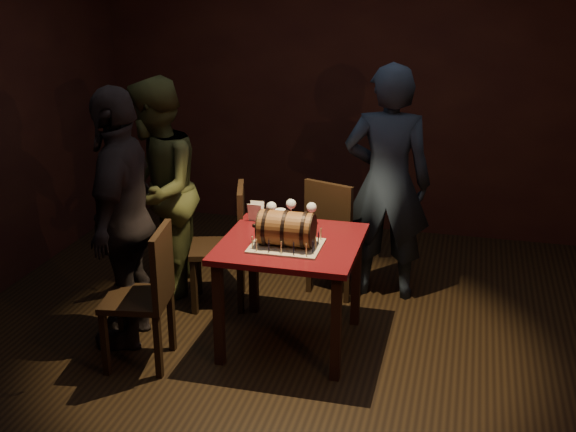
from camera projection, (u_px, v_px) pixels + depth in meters
The scene contains 16 objects.
room_shell at pixel (300, 150), 4.36m from camera, with size 5.04×5.04×2.80m.
pub_table at pixel (291, 256), 4.75m from camera, with size 0.90×0.90×0.75m.
cake_board at pixel (286, 246), 4.62m from camera, with size 0.45×0.35×0.01m, color #A29582.
barrel_cake at pixel (286, 229), 4.58m from camera, with size 0.40×0.24×0.24m.
birthday_candles at pixel (286, 239), 4.60m from camera, with size 0.40×0.30×0.09m.
wine_glass_left at pixel (271, 208), 4.98m from camera, with size 0.07×0.07×0.16m.
wine_glass_mid at pixel (291, 205), 5.03m from camera, with size 0.07×0.07×0.16m.
wine_glass_right at pixel (312, 208), 4.97m from camera, with size 0.07×0.07×0.16m.
pint_of_ale at pixel (281, 220), 4.87m from camera, with size 0.07×0.07×0.15m.
menu_card at pixel (256, 212), 5.06m from camera, with size 0.10×0.05×0.13m, color white, non-canonical shape.
chair_back at pixel (334, 231), 5.53m from camera, with size 0.51×0.51×0.93m.
chair_left_rear at pixel (228, 239), 5.36m from camera, with size 0.50×0.50×0.93m.
chair_left_front at pixel (148, 290), 4.54m from camera, with size 0.46×0.46×0.93m.
person_back at pixel (387, 183), 5.40m from camera, with size 0.66×0.43×1.80m, color black.
person_left_rear at pixel (156, 191), 5.42m from camera, with size 0.82×0.64×1.69m, color #393E1F.
person_left_front at pixel (123, 218), 4.74m from camera, with size 1.03×0.43×1.76m, color black.
Camera 1 is at (0.99, -4.12, 2.49)m, focal length 45.00 mm.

